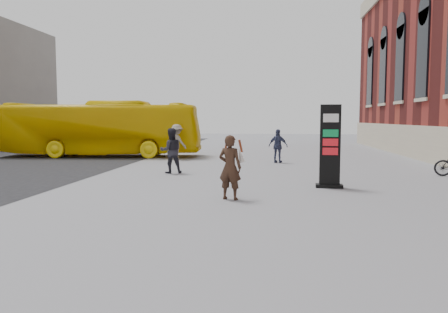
# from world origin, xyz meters

# --- Properties ---
(ground) EXTENTS (100.00, 100.00, 0.00)m
(ground) POSITION_xyz_m (0.00, 0.00, 0.00)
(ground) COLOR #9E9EA3
(info_pylon) EXTENTS (0.86, 0.47, 2.61)m
(info_pylon) POSITION_xyz_m (3.49, 2.05, 1.30)
(info_pylon) COLOR black
(info_pylon) RESTS_ON ground
(woman) EXTENTS (0.77, 0.73, 1.74)m
(woman) POSITION_xyz_m (0.56, -0.29, 0.89)
(woman) COLOR black
(woman) RESTS_ON ground
(bus) EXTENTS (11.46, 3.44, 3.15)m
(bus) POSITION_xyz_m (-8.00, 12.25, 1.57)
(bus) COLOR yellow
(bus) RESTS_ON road
(pedestrian_a) EXTENTS (1.05, 0.94, 1.79)m
(pedestrian_a) POSITION_xyz_m (-2.29, 5.10, 0.90)
(pedestrian_a) COLOR #24232C
(pedestrian_a) RESTS_ON ground
(pedestrian_b) EXTENTS (1.39, 1.21, 1.86)m
(pedestrian_b) POSITION_xyz_m (-3.28, 10.78, 0.93)
(pedestrian_b) COLOR gray
(pedestrian_b) RESTS_ON ground
(pedestrian_c) EXTENTS (1.05, 0.71, 1.65)m
(pedestrian_c) POSITION_xyz_m (2.03, 9.66, 0.83)
(pedestrian_c) COLOR #353B5A
(pedestrian_c) RESTS_ON ground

